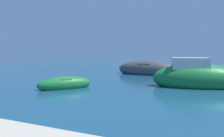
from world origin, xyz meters
TOP-DOWN VIEW (x-y plane):
  - moored_boat_0 at (-5.93, 8.41)m, footprint 5.66×3.13m
  - moored_boat_1 at (-10.65, 14.27)m, footprint 5.77×2.30m
  - moored_boat_5 at (-13.00, 4.66)m, footprint 2.83×3.13m

SIDE VIEW (x-z plane):
  - moored_boat_5 at x=-13.00m, z-range -0.21..0.73m
  - moored_boat_1 at x=-10.65m, z-range -0.39..1.35m
  - moored_boat_0 at x=-5.93m, z-range -0.51..1.71m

